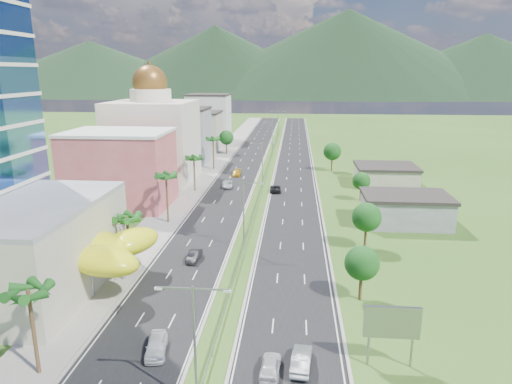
# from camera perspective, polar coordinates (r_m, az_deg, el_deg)

# --- Properties ---
(ground) EXTENTS (500.00, 500.00, 0.00)m
(ground) POSITION_cam_1_polar(r_m,az_deg,el_deg) (63.27, -2.54, -10.54)
(ground) COLOR #2D5119
(ground) RESTS_ON ground
(road_left) EXTENTS (11.00, 260.00, 0.04)m
(road_left) POSITION_cam_1_polar(r_m,az_deg,el_deg) (149.92, -0.94, 4.41)
(road_left) COLOR black
(road_left) RESTS_ON ground
(road_right) EXTENTS (11.00, 260.00, 0.04)m
(road_right) POSITION_cam_1_polar(r_m,az_deg,el_deg) (149.15, 4.82, 4.31)
(road_right) COLOR black
(road_right) RESTS_ON ground
(sidewalk_left) EXTENTS (7.00, 260.00, 0.12)m
(sidewalk_left) POSITION_cam_1_polar(r_m,az_deg,el_deg) (151.17, -4.54, 4.47)
(sidewalk_left) COLOR gray
(sidewalk_left) RESTS_ON ground
(median_guardrail) EXTENTS (0.10, 216.06, 0.76)m
(median_guardrail) POSITION_cam_1_polar(r_m,az_deg,el_deg) (131.58, 1.51, 3.21)
(median_guardrail) COLOR gray
(median_guardrail) RESTS_ON ground
(streetlight_median_a) EXTENTS (6.04, 0.25, 11.00)m
(streetlight_median_a) POSITION_cam_1_polar(r_m,az_deg,el_deg) (38.41, -7.70, -17.29)
(streetlight_median_a) COLOR gray
(streetlight_median_a) RESTS_ON ground
(streetlight_median_b) EXTENTS (6.04, 0.25, 11.00)m
(streetlight_median_b) POSITION_cam_1_polar(r_m,az_deg,el_deg) (70.12, -1.55, -2.05)
(streetlight_median_b) COLOR gray
(streetlight_median_b) RESTS_ON ground
(streetlight_median_c) EXTENTS (6.04, 0.25, 11.00)m
(streetlight_median_c) POSITION_cam_1_polar(r_m,az_deg,el_deg) (108.86, 0.83, 4.05)
(streetlight_median_c) COLOR gray
(streetlight_median_c) RESTS_ON ground
(streetlight_median_d) EXTENTS (6.04, 0.25, 11.00)m
(streetlight_median_d) POSITION_cam_1_polar(r_m,az_deg,el_deg) (153.22, 2.05, 7.18)
(streetlight_median_d) COLOR gray
(streetlight_median_d) RESTS_ON ground
(streetlight_median_e) EXTENTS (6.04, 0.25, 11.00)m
(streetlight_median_e) POSITION_cam_1_polar(r_m,az_deg,el_deg) (197.87, 2.74, 8.90)
(streetlight_median_e) COLOR gray
(streetlight_median_e) RESTS_ON ground
(lime_canopy) EXTENTS (18.00, 15.00, 7.40)m
(lime_canopy) POSITION_cam_1_polar(r_m,az_deg,el_deg) (63.46, -21.42, -6.63)
(lime_canopy) COLOR yellow
(lime_canopy) RESTS_ON ground
(pink_shophouse) EXTENTS (20.00, 15.00, 15.00)m
(pink_shophouse) POSITION_cam_1_polar(r_m,az_deg,el_deg) (97.56, -16.63, 2.61)
(pink_shophouse) COLOR #BE4E51
(pink_shophouse) RESTS_ON ground
(domed_building) EXTENTS (20.00, 20.00, 28.70)m
(domed_building) POSITION_cam_1_polar(r_m,az_deg,el_deg) (118.28, -12.74, 6.81)
(domed_building) COLOR beige
(domed_building) RESTS_ON ground
(midrise_grey) EXTENTS (16.00, 15.00, 16.00)m
(midrise_grey) POSITION_cam_1_polar(r_m,az_deg,el_deg) (142.29, -9.27, 6.91)
(midrise_grey) COLOR gray
(midrise_grey) RESTS_ON ground
(midrise_beige) EXTENTS (16.00, 15.00, 13.00)m
(midrise_beige) POSITION_cam_1_polar(r_m,az_deg,el_deg) (163.71, -7.38, 7.47)
(midrise_beige) COLOR #A7A089
(midrise_beige) RESTS_ON ground
(midrise_white) EXTENTS (16.00, 15.00, 18.00)m
(midrise_white) POSITION_cam_1_polar(r_m,az_deg,el_deg) (185.83, -5.90, 9.15)
(midrise_white) COLOR silver
(midrise_white) RESTS_ON ground
(billboard) EXTENTS (5.20, 0.35, 6.20)m
(billboard) POSITION_cam_1_polar(r_m,az_deg,el_deg) (45.78, 16.64, -15.53)
(billboard) COLOR gray
(billboard) RESTS_ON ground
(shed_near) EXTENTS (15.00, 10.00, 5.00)m
(shed_near) POSITION_cam_1_polar(r_m,az_deg,el_deg) (87.68, 18.16, -2.23)
(shed_near) COLOR gray
(shed_near) RESTS_ON ground
(shed_far) EXTENTS (14.00, 12.00, 4.40)m
(shed_far) POSITION_cam_1_polar(r_m,az_deg,el_deg) (116.57, 15.88, 1.92)
(shed_far) COLOR #A7A089
(shed_far) RESTS_ON ground
(palm_tree_a) EXTENTS (3.60, 3.60, 9.10)m
(palm_tree_a) POSITION_cam_1_polar(r_m,az_deg,el_deg) (45.85, -26.56, -11.42)
(palm_tree_a) COLOR #47301C
(palm_tree_a) RESTS_ON ground
(palm_tree_b) EXTENTS (3.60, 3.60, 8.10)m
(palm_tree_b) POSITION_cam_1_polar(r_m,az_deg,el_deg) (66.18, -15.83, -3.37)
(palm_tree_b) COLOR #47301C
(palm_tree_b) RESTS_ON ground
(palm_tree_c) EXTENTS (3.60, 3.60, 9.60)m
(palm_tree_c) POSITION_cam_1_polar(r_m,az_deg,el_deg) (84.09, -11.18, 1.76)
(palm_tree_c) COLOR #47301C
(palm_tree_c) RESTS_ON ground
(palm_tree_d) EXTENTS (3.60, 3.60, 8.60)m
(palm_tree_d) POSITION_cam_1_polar(r_m,az_deg,el_deg) (106.09, -7.77, 4.06)
(palm_tree_d) COLOR #47301C
(palm_tree_d) RESTS_ON ground
(palm_tree_e) EXTENTS (3.60, 3.60, 9.40)m
(palm_tree_e) POSITION_cam_1_polar(r_m,az_deg,el_deg) (130.13, -5.39, 6.45)
(palm_tree_e) COLOR #47301C
(palm_tree_e) RESTS_ON ground
(leafy_tree_lfar) EXTENTS (4.90, 4.90, 8.05)m
(leafy_tree_lfar) POSITION_cam_1_polar(r_m,az_deg,el_deg) (154.93, -3.72, 6.80)
(leafy_tree_lfar) COLOR #47301C
(leafy_tree_lfar) RESTS_ON ground
(leafy_tree_ra) EXTENTS (4.20, 4.20, 6.90)m
(leafy_tree_ra) POSITION_cam_1_polar(r_m,az_deg,el_deg) (56.89, 13.11, -8.68)
(leafy_tree_ra) COLOR #47301C
(leafy_tree_ra) RESTS_ON ground
(leafy_tree_rb) EXTENTS (4.55, 4.55, 7.47)m
(leafy_tree_rb) POSITION_cam_1_polar(r_m,az_deg,el_deg) (72.96, 13.66, -3.09)
(leafy_tree_rb) COLOR #47301C
(leafy_tree_rb) RESTS_ON ground
(leafy_tree_rc) EXTENTS (3.85, 3.85, 6.33)m
(leafy_tree_rc) POSITION_cam_1_polar(r_m,az_deg,el_deg) (100.33, 13.03, 1.34)
(leafy_tree_rc) COLOR #47301C
(leafy_tree_rc) RESTS_ON ground
(leafy_tree_rd) EXTENTS (4.90, 4.90, 8.05)m
(leafy_tree_rd) POSITION_cam_1_polar(r_m,az_deg,el_deg) (128.90, 9.51, 5.01)
(leafy_tree_rd) COLOR #47301C
(leafy_tree_rd) RESTS_ON ground
(mountain_ridge) EXTENTS (860.00, 140.00, 90.00)m
(mountain_ridge) POSITION_cam_1_polar(r_m,az_deg,el_deg) (510.08, 11.06, 11.50)
(mountain_ridge) COLOR black
(mountain_ridge) RESTS_ON ground
(car_white_near_left) EXTENTS (2.78, 5.14, 1.66)m
(car_white_near_left) POSITION_cam_1_polar(r_m,az_deg,el_deg) (48.57, -12.34, -18.22)
(car_white_near_left) COLOR silver
(car_white_near_left) RESTS_ON road_left
(car_dark_left) EXTENTS (1.76, 4.39, 1.42)m
(car_dark_left) POSITION_cam_1_polar(r_m,az_deg,el_deg) (68.59, -7.74, -7.90)
(car_dark_left) COLOR black
(car_dark_left) RESTS_ON road_left
(car_silver_mid_left) EXTENTS (3.18, 5.74, 1.52)m
(car_silver_mid_left) POSITION_cam_1_polar(r_m,az_deg,el_deg) (110.03, -3.61, 0.96)
(car_silver_mid_left) COLOR #B5BABE
(car_silver_mid_left) RESTS_ON road_left
(car_yellow_far_left) EXTENTS (2.11, 5.07, 1.47)m
(car_yellow_far_left) POSITION_cam_1_polar(r_m,az_deg,el_deg) (122.62, -2.42, 2.41)
(car_yellow_far_left) COLOR gold
(car_yellow_far_left) RESTS_ON road_left
(car_white_near_right) EXTENTS (2.02, 4.59, 1.54)m
(car_white_near_right) POSITION_cam_1_polar(r_m,az_deg,el_deg) (45.01, 1.81, -20.90)
(car_white_near_right) COLOR silver
(car_white_near_right) RESTS_ON road_right
(car_silver_right) EXTENTS (2.19, 5.10, 1.63)m
(car_silver_right) POSITION_cam_1_polar(r_m,az_deg,el_deg) (45.88, 5.68, -20.13)
(car_silver_right) COLOR #999CA0
(car_silver_right) RESTS_ON road_right
(car_dark_far_right) EXTENTS (2.60, 5.32, 1.46)m
(car_dark_far_right) POSITION_cam_1_polar(r_m,az_deg,el_deg) (106.15, 2.42, 0.45)
(car_dark_far_right) COLOR black
(car_dark_far_right) RESTS_ON road_right
(motorcycle) EXTENTS (0.63, 1.81, 1.14)m
(motorcycle) POSITION_cam_1_polar(r_m,az_deg,el_deg) (56.98, -16.68, -13.55)
(motorcycle) COLOR black
(motorcycle) RESTS_ON road_left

